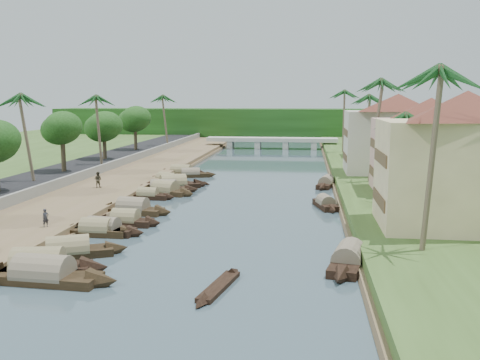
# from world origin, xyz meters

# --- Properties ---
(ground) EXTENTS (220.00, 220.00, 0.00)m
(ground) POSITION_xyz_m (0.00, 0.00, 0.00)
(ground) COLOR #3A4D57
(ground) RESTS_ON ground
(left_bank) EXTENTS (10.00, 180.00, 0.80)m
(left_bank) POSITION_xyz_m (-16.00, 20.00, 0.40)
(left_bank) COLOR brown
(left_bank) RESTS_ON ground
(right_bank) EXTENTS (16.00, 180.00, 1.20)m
(right_bank) POSITION_xyz_m (19.00, 20.00, 0.60)
(right_bank) COLOR #334D1E
(right_bank) RESTS_ON ground
(road) EXTENTS (8.00, 180.00, 1.40)m
(road) POSITION_xyz_m (-24.50, 20.00, 0.70)
(road) COLOR black
(road) RESTS_ON ground
(retaining_wall) EXTENTS (0.40, 180.00, 1.10)m
(retaining_wall) POSITION_xyz_m (-20.20, 20.00, 1.35)
(retaining_wall) COLOR gray
(retaining_wall) RESTS_ON left_bank
(treeline) EXTENTS (120.00, 14.00, 8.00)m
(treeline) POSITION_xyz_m (0.00, 100.00, 4.00)
(treeline) COLOR #17380F
(treeline) RESTS_ON ground
(bridge) EXTENTS (28.00, 4.00, 2.40)m
(bridge) POSITION_xyz_m (0.00, 72.00, 1.72)
(bridge) COLOR #B0B0A5
(bridge) RESTS_ON ground
(building_near) EXTENTS (14.85, 14.85, 10.20)m
(building_near) POSITION_xyz_m (18.99, -2.00, 6.38)
(building_near) COLOR beige
(building_near) RESTS_ON right_bank
(building_mid) EXTENTS (14.11, 14.11, 9.70)m
(building_mid) POSITION_xyz_m (19.99, 14.00, 6.13)
(building_mid) COLOR tan
(building_mid) RESTS_ON right_bank
(building_far) EXTENTS (15.59, 15.59, 10.20)m
(building_far) POSITION_xyz_m (18.99, 28.00, 6.38)
(building_far) COLOR beige
(building_far) RESTS_ON right_bank
(building_distant) EXTENTS (12.62, 12.62, 9.20)m
(building_distant) POSITION_xyz_m (19.99, 48.00, 5.88)
(building_distant) COLOR beige
(building_distant) RESTS_ON right_bank
(sampan_0) EXTENTS (9.76, 2.59, 2.50)m
(sampan_0) POSITION_xyz_m (-8.04, -14.29, 0.42)
(sampan_0) COLOR black
(sampan_0) RESTS_ON ground
(sampan_1) EXTENTS (9.07, 3.69, 2.58)m
(sampan_1) POSITION_xyz_m (-9.04, -12.97, 0.42)
(sampan_1) COLOR black
(sampan_1) RESTS_ON ground
(sampan_2) EXTENTS (8.27, 5.06, 2.20)m
(sampan_2) POSITION_xyz_m (-8.78, -9.31, 0.42)
(sampan_2) COLOR black
(sampan_2) RESTS_ON ground
(sampan_3) EXTENTS (7.53, 2.59, 2.02)m
(sampan_3) POSITION_xyz_m (-8.76, -2.93, 0.41)
(sampan_3) COLOR black
(sampan_3) RESTS_ON ground
(sampan_4) EXTENTS (7.03, 1.84, 2.02)m
(sampan_4) POSITION_xyz_m (-9.12, -3.37, 0.41)
(sampan_4) COLOR black
(sampan_4) RESTS_ON ground
(sampan_5) EXTENTS (6.55, 2.02, 2.10)m
(sampan_5) POSITION_xyz_m (-7.96, 0.19, 0.41)
(sampan_5) COLOR black
(sampan_5) RESTS_ON ground
(sampan_6) EXTENTS (8.13, 2.80, 2.36)m
(sampan_6) POSITION_xyz_m (-8.81, 4.80, 0.42)
(sampan_6) COLOR black
(sampan_6) RESTS_ON ground
(sampan_7) EXTENTS (6.35, 1.67, 1.75)m
(sampan_7) POSITION_xyz_m (-9.60, 12.17, 0.40)
(sampan_7) COLOR black
(sampan_7) RESTS_ON ground
(sampan_8) EXTENTS (7.87, 4.23, 2.36)m
(sampan_8) POSITION_xyz_m (-8.46, 15.19, 0.42)
(sampan_8) COLOR black
(sampan_8) RESTS_ON ground
(sampan_9) EXTENTS (8.56, 2.33, 2.15)m
(sampan_9) POSITION_xyz_m (-9.07, 16.73, 0.41)
(sampan_9) COLOR black
(sampan_9) RESTS_ON ground
(sampan_10) EXTENTS (7.69, 5.17, 2.17)m
(sampan_10) POSITION_xyz_m (-10.06, 22.41, 0.41)
(sampan_10) COLOR black
(sampan_10) RESTS_ON ground
(sampan_11) EXTENTS (8.91, 5.75, 2.53)m
(sampan_11) POSITION_xyz_m (-8.61, 19.45, 0.42)
(sampan_11) COLOR black
(sampan_11) RESTS_ON ground
(sampan_12) EXTENTS (7.45, 3.30, 1.81)m
(sampan_12) POSITION_xyz_m (-8.46, 28.60, 0.40)
(sampan_12) COLOR black
(sampan_12) RESTS_ON ground
(sampan_13) EXTENTS (8.16, 2.26, 2.21)m
(sampan_13) POSITION_xyz_m (-10.21, 30.35, 0.42)
(sampan_13) COLOR black
(sampan_13) RESTS_ON ground
(sampan_14) EXTENTS (3.55, 9.20, 2.19)m
(sampan_14) POSITION_xyz_m (10.25, -8.72, 0.41)
(sampan_14) COLOR black
(sampan_14) RESTS_ON ground
(sampan_15) EXTENTS (2.89, 6.54, 1.79)m
(sampan_15) POSITION_xyz_m (9.38, 9.82, 0.40)
(sampan_15) COLOR black
(sampan_15) RESTS_ON ground
(sampan_16) EXTENTS (3.08, 7.84, 1.93)m
(sampan_16) POSITION_xyz_m (9.94, 22.94, 0.41)
(sampan_16) COLOR black
(sampan_16) RESTS_ON ground
(canoe_0) EXTENTS (2.23, 6.88, 0.90)m
(canoe_0) POSITION_xyz_m (2.52, -14.10, 0.10)
(canoe_0) COLOR black
(canoe_0) RESTS_ON ground
(canoe_1) EXTENTS (5.27, 1.91, 0.84)m
(canoe_1) POSITION_xyz_m (-8.71, -0.79, 0.10)
(canoe_1) COLOR black
(canoe_1) RESTS_ON ground
(canoe_2) EXTENTS (4.94, 1.84, 0.71)m
(canoe_2) POSITION_xyz_m (-6.94, 22.91, 0.10)
(canoe_2) COLOR black
(canoe_2) RESTS_ON ground
(palm_0) EXTENTS (3.20, 3.20, 12.97)m
(palm_0) POSITION_xyz_m (15.00, -8.76, 12.33)
(palm_0) COLOR brown
(palm_0) RESTS_ON ground
(palm_1) EXTENTS (3.20, 3.20, 9.67)m
(palm_1) POSITION_xyz_m (16.00, 6.95, 9.14)
(palm_1) COLOR brown
(palm_1) RESTS_ON ground
(palm_2) EXTENTS (3.20, 3.20, 13.17)m
(palm_2) POSITION_xyz_m (15.00, 20.02, 12.52)
(palm_2) COLOR brown
(palm_2) RESTS_ON ground
(palm_3) EXTENTS (3.20, 3.20, 11.51)m
(palm_3) POSITION_xyz_m (16.00, 39.26, 10.93)
(palm_3) COLOR brown
(palm_3) RESTS_ON ground
(palm_5) EXTENTS (3.20, 3.20, 11.27)m
(palm_5) POSITION_xyz_m (-24.00, 14.29, 10.91)
(palm_5) COLOR brown
(palm_5) RESTS_ON ground
(palm_6) EXTENTS (3.20, 3.20, 11.21)m
(palm_6) POSITION_xyz_m (-22.00, 30.34, 10.83)
(palm_6) COLOR brown
(palm_6) RESTS_ON ground
(palm_7) EXTENTS (3.20, 3.20, 12.39)m
(palm_7) POSITION_xyz_m (14.00, 54.64, 11.77)
(palm_7) COLOR brown
(palm_7) RESTS_ON ground
(palm_8) EXTENTS (3.20, 3.20, 11.37)m
(palm_8) POSITION_xyz_m (-20.50, 61.56, 10.99)
(palm_8) COLOR brown
(palm_8) RESTS_ON ground
(tree_3) EXTENTS (4.79, 4.79, 7.57)m
(tree_3) POSITION_xyz_m (-24.00, 22.65, 6.90)
(tree_3) COLOR brown
(tree_3) RESTS_ON ground
(tree_4) EXTENTS (5.32, 5.32, 7.22)m
(tree_4) POSITION_xyz_m (-24.00, 37.08, 6.36)
(tree_4) COLOR brown
(tree_4) RESTS_ON ground
(tree_5) EXTENTS (5.36, 5.36, 7.80)m
(tree_5) POSITION_xyz_m (-24.00, 52.50, 6.91)
(tree_5) COLOR brown
(tree_5) RESTS_ON ground
(tree_6) EXTENTS (4.66, 4.66, 6.53)m
(tree_6) POSITION_xyz_m (24.00, 30.54, 5.74)
(tree_6) COLOR brown
(tree_6) RESTS_ON ground
(person_near) EXTENTS (0.59, 0.63, 1.45)m
(person_near) POSITION_xyz_m (-12.91, -4.28, 1.53)
(person_near) COLOR #282930
(person_near) RESTS_ON left_bank
(person_far) EXTENTS (0.91, 0.73, 1.78)m
(person_far) POSITION_xyz_m (-16.05, 14.32, 1.69)
(person_far) COLOR #383427
(person_far) RESTS_ON left_bank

